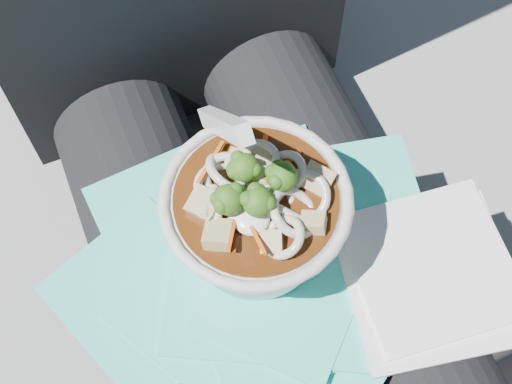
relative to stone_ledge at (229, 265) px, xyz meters
name	(u,v)px	position (x,y,z in m)	size (l,w,h in m)	color
stone_ledge	(229,265)	(0.00, 0.00, 0.00)	(1.00, 0.50, 0.46)	slate
lap	(276,290)	(0.00, -0.15, 0.30)	(0.30, 0.48, 0.14)	black
person_body	(239,195)	(0.00, -0.06, 0.32)	(0.34, 0.94, 0.99)	black
plastic_bag	(255,269)	(-0.02, -0.15, 0.37)	(0.34, 0.31, 0.02)	#33D5C5
napkins	(431,273)	(0.11, -0.21, 0.38)	(0.16, 0.16, 0.01)	white
udon_bowl	(256,214)	(-0.01, -0.13, 0.43)	(0.15, 0.16, 0.19)	silver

